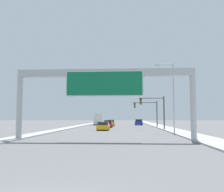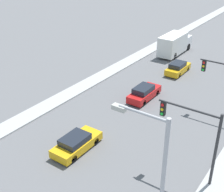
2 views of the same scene
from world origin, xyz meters
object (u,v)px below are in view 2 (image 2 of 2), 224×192
object	(u,v)px
car_mid_center	(76,143)
truck_box_primary	(174,44)
car_far_right	(144,93)
traffic_light_near_intersection	(196,132)
car_near_center	(178,68)

from	to	relation	value
car_mid_center	truck_box_primary	size ratio (longest dim) A/B	0.61
car_far_right	traffic_light_near_intersection	world-z (taller)	traffic_light_near_intersection
car_mid_center	car_near_center	world-z (taller)	car_near_center
car_far_right	truck_box_primary	world-z (taller)	truck_box_primary
car_far_right	traffic_light_near_intersection	bearing A→B (deg)	-44.87
car_mid_center	car_near_center	xyz separation A→B (m)	(0.00, 19.54, 0.04)
car_near_center	traffic_light_near_intersection	bearing A→B (deg)	-63.09
car_near_center	traffic_light_near_intersection	xyz separation A→B (m)	(8.79, -17.32, 3.20)
truck_box_primary	car_far_right	bearing A→B (deg)	-76.86
car_far_right	traffic_light_near_intersection	distance (m)	12.81
car_mid_center	traffic_light_near_intersection	xyz separation A→B (m)	(8.79, 2.22, 3.24)
car_near_center	truck_box_primary	xyz separation A→B (m)	(-3.50, 6.42, 0.87)
car_near_center	car_far_right	distance (m)	8.57
car_far_right	truck_box_primary	bearing A→B (deg)	103.14
car_far_right	traffic_light_near_intersection	xyz separation A→B (m)	(8.79, -8.75, 3.19)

